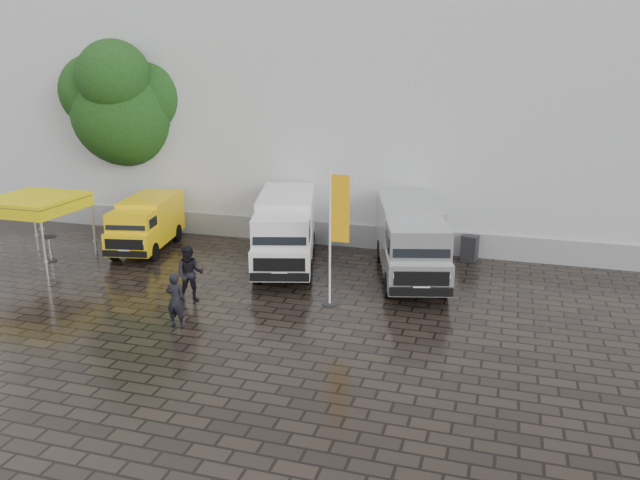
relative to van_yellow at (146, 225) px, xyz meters
The scene contains 13 objects.
ground 9.55m from the van_yellow, 31.86° to the right, with size 120.00×120.00×0.00m, color black.
exhibition_hall 15.69m from the van_yellow, 47.55° to the left, with size 44.00×16.00×12.00m, color silver.
hall_plinth 10.49m from the van_yellow, 16.31° to the left, with size 44.00×0.15×1.00m, color gray.
van_yellow is the anchor object (origin of this frame).
van_white 6.37m from the van_yellow, ahead, with size 2.09×6.27×2.72m, color white, non-canonical shape.
van_silver 11.23m from the van_yellow, ahead, with size 2.09×6.26×2.71m, color #B3B4B8, non-canonical shape.
canopy_tent 4.43m from the van_yellow, 136.37° to the right, with size 3.10×3.10×2.70m.
flagpole 10.12m from the van_yellow, 21.83° to the right, with size 0.88×0.50×4.52m.
tree 6.49m from the van_yellow, 129.11° to the left, with size 5.02×5.02×9.02m.
cocktail_table 3.86m from the van_yellow, 138.80° to the right, with size 0.60×0.60×1.02m, color black.
wheelie_bin 13.44m from the van_yellow, 10.30° to the left, with size 0.63×0.63×1.04m, color black.
person_front 8.58m from the van_yellow, 52.56° to the right, with size 0.63×0.41×1.72m, color black.
person_tent 6.66m from the van_yellow, 46.16° to the right, with size 0.93×0.73×1.92m, color black.
Camera 1 is at (6.33, -17.21, 7.73)m, focal length 35.00 mm.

